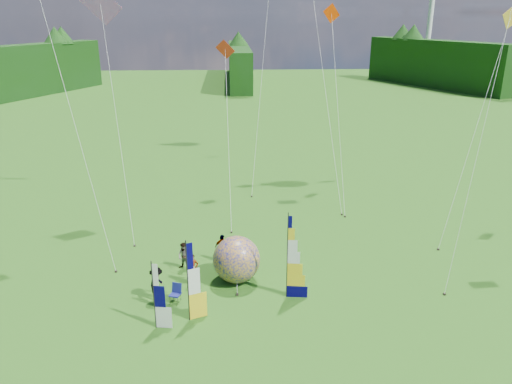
{
  "coord_description": "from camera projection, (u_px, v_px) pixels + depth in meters",
  "views": [
    {
      "loc": [
        -2.22,
        -18.53,
        13.65
      ],
      "look_at": [
        -1.0,
        4.0,
        5.5
      ],
      "focal_mm": 35.0,
      "sensor_mm": 36.0,
      "label": 1
    }
  ],
  "objects": [
    {
      "name": "turbine_right",
      "position": [
        432.0,
        6.0,
        115.15
      ],
      "size": [
        8.0,
        1.2,
        30.0
      ],
      "primitive_type": null,
      "color": "silver",
      "rests_on": "ground"
    },
    {
      "name": "camp_chair",
      "position": [
        175.0,
        293.0,
        24.8
      ],
      "size": [
        0.69,
        0.69,
        0.94
      ],
      "primitive_type": null,
      "rotation": [
        0.0,
        0.0,
        -0.34
      ],
      "color": "navy",
      "rests_on": "ground"
    },
    {
      "name": "spectator_b",
      "position": [
        184.0,
        256.0,
        27.85
      ],
      "size": [
        0.87,
        0.73,
        1.61
      ],
      "primitive_type": "imported",
      "rotation": [
        0.0,
        0.0,
        -0.53
      ],
      "color": "#66594C",
      "rests_on": "ground"
    },
    {
      "name": "feather_banner_main",
      "position": [
        287.0,
        258.0,
        24.64
      ],
      "size": [
        1.22,
        0.27,
        4.46
      ],
      "primitive_type": null,
      "rotation": [
        0.0,
        0.0,
        -0.14
      ],
      "color": "#05014C",
      "rests_on": "ground"
    },
    {
      "name": "ground",
      "position": [
        283.0,
        338.0,
        22.15
      ],
      "size": [
        220.0,
        220.0,
        0.0
      ],
      "primitive_type": "plane",
      "color": "#357822",
      "rests_on": "ground"
    },
    {
      "name": "spectator_c",
      "position": [
        157.0,
        284.0,
        24.86
      ],
      "size": [
        0.7,
        1.23,
        1.79
      ],
      "primitive_type": "imported",
      "rotation": [
        0.0,
        0.0,
        1.33
      ],
      "color": "#66594C",
      "rests_on": "ground"
    },
    {
      "name": "spectator_a",
      "position": [
        193.0,
        269.0,
        26.28
      ],
      "size": [
        0.75,
        0.65,
        1.75
      ],
      "primitive_type": "imported",
      "rotation": [
        0.0,
        0.0,
        0.43
      ],
      "color": "#66594C",
      "rests_on": "ground"
    },
    {
      "name": "bol_inflatable",
      "position": [
        237.0,
        259.0,
        26.51
      ],
      "size": [
        3.1,
        3.1,
        2.53
      ],
      "primitive_type": "sphere",
      "rotation": [
        0.0,
        0.0,
        -0.26
      ],
      "color": "navy",
      "rests_on": "ground"
    },
    {
      "name": "small_kite_green",
      "position": [
        263.0,
        49.0,
        40.08
      ],
      "size": [
        6.46,
        12.94,
        21.71
      ],
      "primitive_type": null,
      "rotation": [
        0.0,
        0.0,
        -0.12
      ],
      "color": "green",
      "rests_on": "ground"
    },
    {
      "name": "treeline_ring",
      "position": [
        285.0,
        258.0,
        20.8
      ],
      "size": [
        210.0,
        210.0,
        8.0
      ],
      "primitive_type": null,
      "color": "#143B0B",
      "rests_on": "ground"
    },
    {
      "name": "side_banner_far",
      "position": [
        154.0,
        296.0,
        22.38
      ],
      "size": [
        0.97,
        0.25,
        3.28
      ],
      "primitive_type": null,
      "rotation": [
        0.0,
        0.0,
        -0.15
      ],
      "color": "white",
      "rests_on": "ground"
    },
    {
      "name": "small_kite_yellow",
      "position": [
        477.0,
        120.0,
        31.08
      ],
      "size": [
        11.17,
        11.57,
        14.63
      ],
      "primitive_type": null,
      "rotation": [
        0.0,
        0.0,
        0.4
      ],
      "color": "yellow",
      "rests_on": "ground"
    },
    {
      "name": "kite_rainbow_delta",
      "position": [
        115.0,
        104.0,
        31.23
      ],
      "size": [
        7.09,
        11.58,
        16.42
      ],
      "primitive_type": null,
      "rotation": [
        0.0,
        0.0,
        0.03
      ],
      "color": "#FA3C50",
      "rests_on": "ground"
    },
    {
      "name": "kite_parafoil",
      "position": [
        483.0,
        126.0,
        25.78
      ],
      "size": [
        8.45,
        9.82,
        16.26
      ],
      "primitive_type": null,
      "rotation": [
        0.0,
        0.0,
        -0.12
      ],
      "color": "#DB0300",
      "rests_on": "ground"
    },
    {
      "name": "spectator_d",
      "position": [
        223.0,
        248.0,
        28.68
      ],
      "size": [
        1.07,
        0.84,
        1.7
      ],
      "primitive_type": "imported",
      "rotation": [
        0.0,
        0.0,
        2.63
      ],
      "color": "#66594C",
      "rests_on": "ground"
    },
    {
      "name": "kite_whale",
      "position": [
        326.0,
        76.0,
        38.55
      ],
      "size": [
        5.49,
        16.53,
        17.98
      ],
      "primitive_type": null,
      "rotation": [
        0.0,
        0.0,
        -0.07
      ],
      "color": "black",
      "rests_on": "ground"
    },
    {
      "name": "small_kite_pink",
      "position": [
        72.0,
        108.0,
        27.18
      ],
      "size": [
        7.11,
        8.15,
        17.5
      ],
      "primitive_type": null,
      "rotation": [
        0.0,
        0.0,
        0.02
      ],
      "color": "#DB3775",
      "rests_on": "ground"
    },
    {
      "name": "small_kite_red",
      "position": [
        228.0,
        126.0,
        35.18
      ],
      "size": [
        3.89,
        12.3,
        12.22
      ],
      "primitive_type": null,
      "rotation": [
        0.0,
        0.0,
        -0.1
      ],
      "color": "red",
      "rests_on": "ground"
    },
    {
      "name": "small_kite_orange",
      "position": [
        338.0,
        101.0,
        37.12
      ],
      "size": [
        6.79,
        12.03,
        14.85
      ],
      "primitive_type": null,
      "rotation": [
        0.0,
        0.0,
        0.37
      ],
      "color": "#FC3B00",
      "rests_on": "ground"
    },
    {
      "name": "side_banner_left",
      "position": [
        188.0,
        283.0,
        22.8
      ],
      "size": [
        1.06,
        0.49,
        3.98
      ],
      "primitive_type": null,
      "rotation": [
        0.0,
        0.0,
        0.37
      ],
      "color": "yellow",
      "rests_on": "ground"
    }
  ]
}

